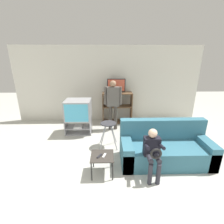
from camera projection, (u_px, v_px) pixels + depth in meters
ground_plane at (109, 221)px, 2.32m from camera, size 18.00×18.00×0.00m
wall_back at (108, 85)px, 5.69m from camera, size 6.40×0.06×2.60m
tv_stand at (79, 126)px, 4.94m from camera, size 0.78×0.45×0.44m
television_main at (78, 110)px, 4.79m from camera, size 0.74×0.63×0.59m
media_shelf at (117, 107)px, 5.69m from camera, size 1.02×0.40×1.07m
television_flat at (116, 86)px, 5.43m from camera, size 0.61×0.20×0.47m
folding_stool at (108, 127)px, 4.08m from camera, size 0.46×0.44×0.66m
snack_table at (102, 158)px, 3.15m from camera, size 0.44×0.44×0.41m
remote_control_black at (99, 156)px, 3.10m from camera, size 0.11×0.14×0.02m
remote_control_white at (104, 156)px, 3.12m from camera, size 0.08×0.15×0.02m
couch at (165, 149)px, 3.59m from camera, size 1.94×0.84×0.89m
person_standing_adult at (113, 101)px, 4.98m from camera, size 0.53×0.20×1.56m
person_seated_child at (153, 150)px, 3.01m from camera, size 0.33×0.43×0.97m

